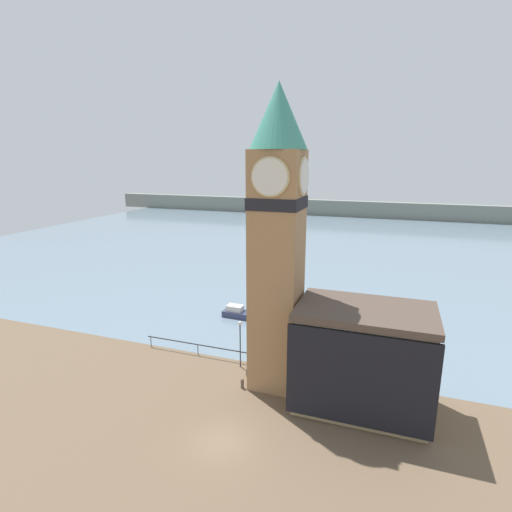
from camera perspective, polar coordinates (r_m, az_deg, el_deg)
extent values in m
plane|color=brown|center=(29.37, -4.86, -24.99)|extent=(160.00, 160.00, 0.00)
cube|color=slate|center=(93.71, 13.10, 2.15)|extent=(160.00, 120.00, 0.00)
cube|color=gray|center=(132.69, 15.18, 6.47)|extent=(180.00, 3.00, 5.00)
cube|color=#232328|center=(39.42, -8.33, -12.42)|extent=(11.11, 0.08, 0.08)
cylinder|color=#232328|center=(42.16, -14.78, -11.73)|extent=(0.07, 0.07, 1.05)
cylinder|color=#232328|center=(39.66, -8.30, -13.10)|extent=(0.07, 0.07, 1.05)
cylinder|color=#232328|center=(37.72, -0.97, -14.44)|extent=(0.07, 0.07, 1.05)
cube|color=#9E754C|center=(31.41, 2.96, -2.64)|extent=(3.71, 3.71, 18.99)
cube|color=black|center=(30.30, 3.10, 7.62)|extent=(3.83, 3.83, 0.90)
cylinder|color=tan|center=(28.32, 2.03, 11.22)|extent=(2.83, 0.12, 2.83)
cylinder|color=silver|center=(28.24, 1.98, 11.21)|extent=(2.57, 0.12, 2.57)
cylinder|color=tan|center=(29.67, 6.77, 11.25)|extent=(0.12, 2.83, 2.83)
cylinder|color=silver|center=(29.65, 6.93, 11.25)|extent=(0.12, 2.57, 2.57)
cone|color=teal|center=(30.27, 3.26, 19.41)|extent=(4.27, 4.27, 4.71)
cube|color=tan|center=(31.74, 14.97, -14.26)|extent=(9.43, 5.96, 7.39)
cube|color=#4C3D33|center=(30.12, 15.43, -7.61)|extent=(9.83, 6.36, 0.50)
cube|color=black|center=(28.93, 14.44, -16.84)|extent=(9.93, 0.30, 6.80)
cube|color=#333856|center=(47.85, -2.17, -8.32)|extent=(4.35, 1.89, 0.71)
cube|color=silver|center=(47.89, -3.02, -7.43)|extent=(1.94, 1.27, 0.66)
cylinder|color=brown|center=(34.39, -1.97, -17.81)|extent=(0.27, 0.27, 0.70)
sphere|color=brown|center=(34.21, -1.97, -17.31)|extent=(0.29, 0.29, 0.29)
cylinder|color=brown|center=(36.07, -1.25, -16.35)|extent=(0.25, 0.25, 0.51)
sphere|color=brown|center=(35.94, -1.25, -16.00)|extent=(0.26, 0.26, 0.26)
cylinder|color=black|center=(36.55, -2.27, -12.67)|extent=(0.10, 0.10, 4.17)
sphere|color=silver|center=(35.63, -2.30, -9.53)|extent=(0.32, 0.32, 0.32)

